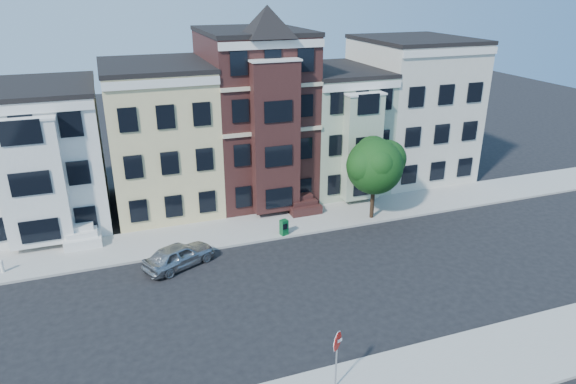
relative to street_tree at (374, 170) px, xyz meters
name	(u,v)px	position (x,y,z in m)	size (l,w,h in m)	color
ground	(332,284)	(-6.03, -6.75, -3.64)	(120.00, 120.00, 0.00)	black
far_sidewalk	(284,224)	(-6.03, 1.25, -3.57)	(60.00, 4.00, 0.15)	#9E9B93
near_sidewalk	(413,383)	(-6.03, -14.75, -3.57)	(60.00, 4.00, 0.15)	#9E9B93
house_white	(39,157)	(-21.03, 7.75, 0.86)	(8.00, 9.00, 9.00)	silver
house_yellow	(160,138)	(-13.03, 7.75, 1.36)	(7.00, 9.00, 10.00)	beige
house_brown	(255,117)	(-6.03, 7.75, 2.36)	(7.00, 9.00, 12.00)	#371A18
house_green	(333,129)	(0.47, 7.75, 0.86)	(6.00, 9.00, 9.00)	#9EAE91
house_cream	(410,110)	(7.47, 7.75, 1.86)	(8.00, 9.00, 11.00)	beige
street_tree	(374,170)	(0.00, 0.00, 0.00)	(6.00, 6.00, 6.98)	#174B13
parked_car	(179,255)	(-13.54, -1.97, -2.92)	(1.70, 4.23, 1.44)	#A5A7AC
newspaper_box	(284,227)	(-6.60, -0.45, -2.98)	(0.46, 0.41, 1.02)	#0C5A2A
fire_hydrant	(2,267)	(-23.03, 0.48, -3.19)	(0.21, 0.21, 0.61)	silver
stop_sign	(336,357)	(-9.16, -13.94, -2.00)	(0.82, 0.11, 2.99)	#B90400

